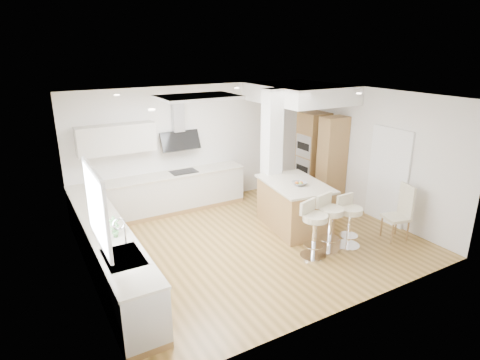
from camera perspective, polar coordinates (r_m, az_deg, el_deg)
ground at (r=7.95m, az=1.80°, el=-8.66°), size 6.00×6.00×0.00m
ceiling at (r=7.95m, az=1.80°, el=-8.66°), size 6.00×5.00×0.02m
wall_back at (r=9.55m, az=-6.03°, el=4.94°), size 6.00×0.04×2.80m
wall_left at (r=6.45m, az=-21.45°, el=-3.09°), size 0.04×5.00×2.80m
wall_right at (r=9.29m, az=17.88°, el=3.75°), size 0.04×5.00×2.80m
skylight at (r=7.28m, az=-5.94°, el=11.64°), size 4.10×2.10×0.06m
window_left at (r=5.52m, az=-19.82°, el=-3.23°), size 0.06×1.28×1.07m
doorway_right at (r=9.01m, az=20.29°, el=0.37°), size 0.05×1.00×2.10m
counter_left at (r=7.07m, az=-18.44°, el=-9.17°), size 0.63×4.50×1.35m
counter_back at (r=9.18m, az=-10.39°, el=-0.42°), size 3.62×0.63×2.50m
pillar at (r=8.73m, az=4.50°, el=3.68°), size 0.35×0.35×2.80m
soffit at (r=9.48m, az=8.49°, el=12.11°), size 1.78×2.20×0.40m
oven_column at (r=10.00m, az=11.28°, el=3.23°), size 0.63×1.21×2.10m
peninsula at (r=8.40m, az=7.69°, el=-3.53°), size 1.28×1.75×1.06m
bar_stool_a at (r=7.27m, az=10.43°, el=-6.55°), size 0.59×0.59×1.05m
bar_stool_b at (r=7.56m, az=12.61°, el=-5.56°), size 0.58×0.58×1.07m
bar_stool_c at (r=7.80m, az=15.27°, el=-5.31°), size 0.47×0.47×1.01m
dining_chair at (r=8.42m, az=21.93°, el=-4.02°), size 0.52×0.52×1.12m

